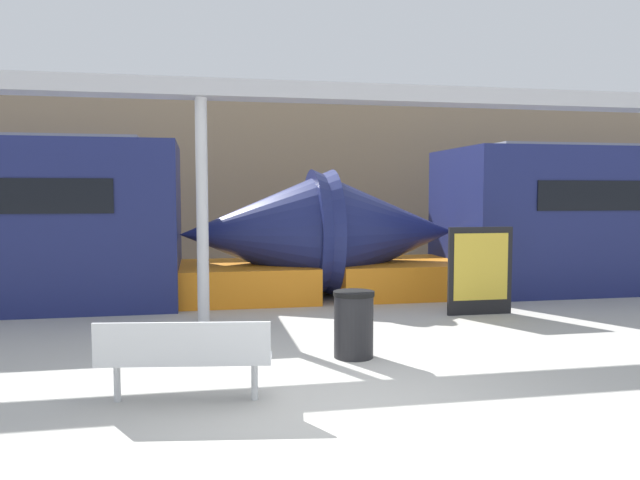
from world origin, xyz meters
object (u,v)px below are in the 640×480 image
at_px(bench_near, 184,354).
at_px(support_column_near, 202,211).
at_px(trash_bin, 354,324).
at_px(poster_board, 480,270).

relative_size(bench_near, support_column_near, 0.49).
height_order(trash_bin, support_column_near, support_column_near).
distance_m(trash_bin, poster_board, 3.75).
bearing_deg(poster_board, trash_bin, -140.62).
bearing_deg(trash_bin, poster_board, 39.38).
bearing_deg(bench_near, support_column_near, 95.34).
relative_size(poster_board, support_column_near, 0.42).
bearing_deg(poster_board, bench_near, -142.96).
xyz_separation_m(poster_board, support_column_near, (-4.79, 0.29, 1.06)).
xyz_separation_m(trash_bin, support_column_near, (-1.90, 2.66, 1.40)).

